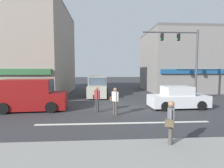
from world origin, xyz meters
TOP-DOWN VIEW (x-y plane):
  - ground_plane at (0.00, 0.00)m, footprint 120.00×120.00m
  - lane_marking_stripe at (0.00, -3.50)m, footprint 9.00×0.24m
  - building_left_block at (-10.49, 8.60)m, footprint 10.89×11.87m
  - building_right_corner at (11.63, 10.77)m, footprint 13.25×8.68m
  - utility_pole_near_left at (-8.45, 4.48)m, footprint 1.40×0.22m
  - traffic_light_mast at (6.19, 2.55)m, footprint 4.89×0.24m
  - van_approaching_near at (-5.96, -0.19)m, footprint 4.72×2.30m
  - sedan_parked_curbside at (4.33, -0.14)m, footprint 4.17×2.01m
  - van_crossing_rightbound at (-1.47, 5.99)m, footprint 2.19×4.67m
  - pedestrian_foreground_with_bag at (1.21, -6.48)m, footprint 0.50×0.65m
  - pedestrian_mid_crossing at (-0.34, -1.83)m, footprint 0.51×0.64m
  - pedestrian_far_side at (-1.44, -0.97)m, footprint 0.47×0.67m

SIDE VIEW (x-z plane):
  - ground_plane at x=0.00m, z-range 0.00..0.00m
  - lane_marking_stripe at x=0.00m, z-range 0.00..0.01m
  - sedan_parked_curbside at x=4.33m, z-range -0.08..1.50m
  - pedestrian_foreground_with_bag at x=1.21m, z-range 0.12..1.79m
  - pedestrian_mid_crossing at x=-0.34m, z-range 0.12..1.79m
  - pedestrian_far_side at x=-1.44m, z-range 0.12..1.79m
  - van_approaching_near at x=-5.96m, z-range -0.05..2.06m
  - van_crossing_rightbound at x=-1.47m, z-range -0.05..2.06m
  - building_right_corner at x=11.63m, z-range 0.00..7.85m
  - traffic_light_mast at x=6.19m, z-range 1.08..7.28m
  - utility_pole_near_left at x=-8.45m, z-range 0.15..9.11m
  - building_left_block at x=-10.49m, z-range 0.00..9.85m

